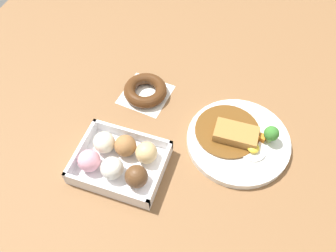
% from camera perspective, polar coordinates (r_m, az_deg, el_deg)
% --- Properties ---
extents(ground_plane, '(1.60, 1.60, 0.00)m').
position_cam_1_polar(ground_plane, '(0.90, 6.85, -0.07)').
color(ground_plane, brown).
extents(curry_plate, '(0.25, 0.25, 0.07)m').
position_cam_1_polar(curry_plate, '(0.87, 11.45, -2.15)').
color(curry_plate, white).
rests_on(curry_plate, ground_plane).
extents(donut_box, '(0.21, 0.16, 0.06)m').
position_cam_1_polar(donut_box, '(0.81, -7.95, -5.55)').
color(donut_box, white).
rests_on(donut_box, ground_plane).
extents(chocolate_ring_donut, '(0.14, 0.14, 0.03)m').
position_cam_1_polar(chocolate_ring_donut, '(0.95, -3.72, 5.81)').
color(chocolate_ring_donut, white).
rests_on(chocolate_ring_donut, ground_plane).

